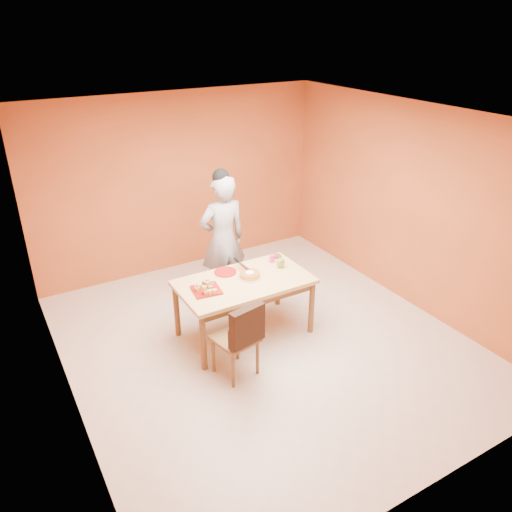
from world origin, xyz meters
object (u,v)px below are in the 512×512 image
dining_chair (236,337)px  sponge_cake (250,275)px  dining_table (244,287)px  red_dinner_plate (225,272)px  magenta_glass (272,259)px  egg_ornament (281,263)px  person (223,240)px  pastry_platter (206,290)px  checker_tin (277,256)px

dining_chair → sponge_cake: bearing=39.3°
dining_table → red_dinner_plate: size_ratio=5.76×
dining_chair → magenta_glass: dining_chair is taller
red_dinner_plate → magenta_glass: (0.65, -0.04, 0.04)m
magenta_glass → dining_table: bearing=-155.7°
red_dinner_plate → egg_ornament: egg_ornament is taller
dining_chair → red_dinner_plate: (0.36, 0.94, 0.28)m
person → magenta_glass: bearing=120.7°
person → egg_ornament: (0.38, -0.85, -0.08)m
egg_ornament → dining_chair: bearing=-154.5°
dining_chair → sponge_cake: (0.56, 0.67, 0.31)m
dining_table → pastry_platter: pastry_platter is taller
dining_table → sponge_cake: 0.17m
egg_ornament → magenta_glass: (-0.01, 0.18, -0.02)m
pastry_platter → checker_tin: bearing=15.9°
dining_chair → person: person is taller
checker_tin → dining_table: bearing=-153.7°
dining_chair → egg_ornament: (1.03, 0.71, 0.34)m
pastry_platter → checker_tin: checker_tin is taller
checker_tin → magenta_glass: bearing=-146.1°
dining_table → red_dinner_plate: bearing=109.4°
person → magenta_glass: person is taller
red_dinner_plate → dining_chair: bearing=-111.0°
sponge_cake → egg_ornament: size_ratio=1.86×
dining_table → magenta_glass: magenta_glass is taller
sponge_cake → magenta_glass: size_ratio=2.61×
person → egg_ornament: 0.94m
pastry_platter → sponge_cake: (0.59, 0.03, 0.03)m
dining_table → person: 0.96m
dining_chair → magenta_glass: size_ratio=9.87×
checker_tin → red_dinner_plate: bearing=-176.9°
dining_table → checker_tin: (0.68, 0.34, 0.11)m
dining_chair → person: size_ratio=0.52×
person → checker_tin: size_ratio=16.01×
person → pastry_platter: (-0.68, -0.92, -0.14)m
person → magenta_glass: (0.37, -0.67, -0.10)m
dining_table → magenta_glass: 0.62m
red_dinner_plate → magenta_glass: bearing=-3.9°
dining_table → checker_tin: 0.77m
red_dinner_plate → checker_tin: 0.78m
pastry_platter → person: bearing=53.4°
person → red_dinner_plate: person is taller
red_dinner_plate → sponge_cake: 0.33m
dining_table → egg_ornament: egg_ornament is taller
red_dinner_plate → magenta_glass: 0.66m
dining_table → pastry_platter: 0.51m
dining_chair → red_dinner_plate: dining_chair is taller
dining_table → pastry_platter: size_ratio=5.05×
dining_table → person: size_ratio=0.88×
sponge_cake → egg_ornament: egg_ornament is taller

